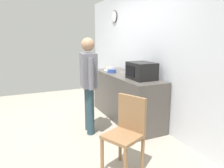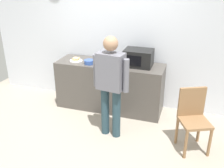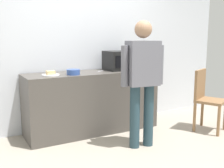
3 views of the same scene
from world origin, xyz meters
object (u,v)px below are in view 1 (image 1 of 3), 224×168
(microwave, at_px, (141,71))
(fork_utensil, at_px, (124,72))
(salad_bowl, at_px, (112,71))
(wooden_chair, at_px, (127,130))
(spoon_utensil, at_px, (129,76))
(sandwich_plate, at_px, (109,70))
(person_standing, at_px, (89,79))

(microwave, distance_m, fork_utensil, 0.84)
(microwave, relative_size, salad_bowl, 2.70)
(microwave, distance_m, wooden_chair, 1.43)
(spoon_utensil, bearing_deg, sandwich_plate, -174.42)
(microwave, xyz_separation_m, salad_bowl, (-0.88, -0.17, -0.11))
(salad_bowl, bearing_deg, spoon_utensil, 17.05)
(fork_utensil, relative_size, person_standing, 0.10)
(microwave, distance_m, spoon_utensil, 0.41)
(microwave, height_order, salad_bowl, microwave)
(spoon_utensil, bearing_deg, person_standing, -79.32)
(salad_bowl, distance_m, fork_utensil, 0.27)
(sandwich_plate, xyz_separation_m, person_standing, (0.96, -0.80, 0.02))
(fork_utensil, relative_size, wooden_chair, 0.18)
(sandwich_plate, height_order, person_standing, person_standing)
(salad_bowl, relative_size, spoon_utensil, 1.09)
(microwave, bearing_deg, spoon_utensil, -176.43)
(sandwich_plate, xyz_separation_m, salad_bowl, (0.30, -0.07, 0.02))
(spoon_utensil, bearing_deg, salad_bowl, -162.95)
(microwave, relative_size, wooden_chair, 0.53)
(salad_bowl, bearing_deg, wooden_chair, -19.14)
(sandwich_plate, height_order, fork_utensil, sandwich_plate)
(fork_utensil, xyz_separation_m, spoon_utensil, (0.44, -0.12, 0.00))
(person_standing, distance_m, wooden_chair, 1.32)
(salad_bowl, distance_m, person_standing, 0.98)
(fork_utensil, bearing_deg, salad_bowl, -101.79)
(wooden_chair, bearing_deg, microwave, 140.84)
(fork_utensil, distance_m, spoon_utensil, 0.45)
(fork_utensil, bearing_deg, spoon_utensil, -14.89)
(salad_bowl, xyz_separation_m, fork_utensil, (0.06, 0.27, -0.03))
(salad_bowl, xyz_separation_m, spoon_utensil, (0.49, 0.15, -0.03))
(salad_bowl, relative_size, fork_utensil, 1.09)
(microwave, relative_size, fork_utensil, 2.94)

